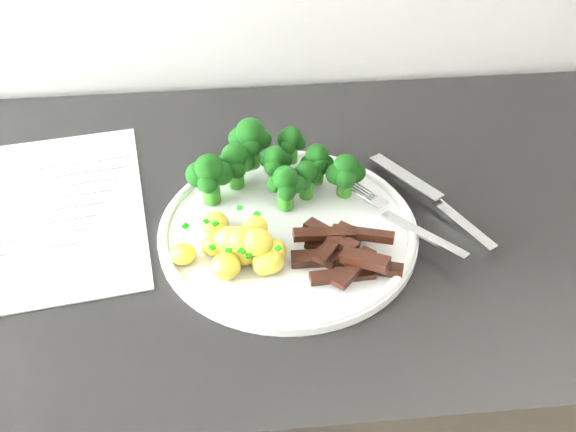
{
  "coord_description": "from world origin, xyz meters",
  "views": [
    {
      "loc": [
        0.05,
        1.05,
        1.45
      ],
      "look_at": [
        0.11,
        1.64,
        0.93
      ],
      "focal_mm": 42.67,
      "sensor_mm": 36.0,
      "label": 1
    }
  ],
  "objects_px": {
    "broccoli": "(270,163)",
    "beef_strips": "(343,252)",
    "potatoes": "(242,247)",
    "counter": "(300,418)",
    "plate": "(288,230)",
    "knife": "(446,211)",
    "recipe_paper": "(50,212)",
    "fork": "(407,223)"
  },
  "relations": [
    {
      "from": "broccoli",
      "to": "potatoes",
      "type": "height_order",
      "value": "broccoli"
    },
    {
      "from": "counter",
      "to": "beef_strips",
      "type": "distance_m",
      "value": 0.48
    },
    {
      "from": "broccoli",
      "to": "beef_strips",
      "type": "xyz_separation_m",
      "value": [
        0.07,
        -0.13,
        -0.03
      ]
    },
    {
      "from": "recipe_paper",
      "to": "beef_strips",
      "type": "xyz_separation_m",
      "value": [
        0.34,
        -0.12,
        0.02
      ]
    },
    {
      "from": "plate",
      "to": "potatoes",
      "type": "relative_size",
      "value": 2.36
    },
    {
      "from": "counter",
      "to": "recipe_paper",
      "type": "distance_m",
      "value": 0.55
    },
    {
      "from": "broccoli",
      "to": "potatoes",
      "type": "bearing_deg",
      "value": -108.46
    },
    {
      "from": "fork",
      "to": "knife",
      "type": "bearing_deg",
      "value": 27.06
    },
    {
      "from": "counter",
      "to": "potatoes",
      "type": "height_order",
      "value": "potatoes"
    },
    {
      "from": "knife",
      "to": "plate",
      "type": "bearing_deg",
      "value": -175.49
    },
    {
      "from": "recipe_paper",
      "to": "counter",
      "type": "bearing_deg",
      "value": -6.02
    },
    {
      "from": "potatoes",
      "to": "plate",
      "type": "bearing_deg",
      "value": 38.71
    },
    {
      "from": "recipe_paper",
      "to": "plate",
      "type": "bearing_deg",
      "value": -13.09
    },
    {
      "from": "potatoes",
      "to": "fork",
      "type": "height_order",
      "value": "potatoes"
    },
    {
      "from": "beef_strips",
      "to": "potatoes",
      "type": "bearing_deg",
      "value": 173.73
    },
    {
      "from": "knife",
      "to": "potatoes",
      "type": "bearing_deg",
      "value": -166.55
    },
    {
      "from": "counter",
      "to": "broccoli",
      "type": "bearing_deg",
      "value": 132.05
    },
    {
      "from": "fork",
      "to": "broccoli",
      "type": "bearing_deg",
      "value": 150.06
    },
    {
      "from": "beef_strips",
      "to": "fork",
      "type": "xyz_separation_m",
      "value": [
        0.08,
        0.04,
        -0.0
      ]
    },
    {
      "from": "beef_strips",
      "to": "broccoli",
      "type": "bearing_deg",
      "value": 118.25
    },
    {
      "from": "knife",
      "to": "fork",
      "type": "bearing_deg",
      "value": -152.94
    },
    {
      "from": "plate",
      "to": "broccoli",
      "type": "xyz_separation_m",
      "value": [
        -0.02,
        0.08,
        0.04
      ]
    },
    {
      "from": "counter",
      "to": "recipe_paper",
      "type": "xyz_separation_m",
      "value": [
        -0.31,
        0.03,
        0.45
      ]
    },
    {
      "from": "plate",
      "to": "recipe_paper",
      "type": "bearing_deg",
      "value": 166.91
    },
    {
      "from": "recipe_paper",
      "to": "broccoli",
      "type": "bearing_deg",
      "value": 1.91
    },
    {
      "from": "counter",
      "to": "knife",
      "type": "height_order",
      "value": "knife"
    },
    {
      "from": "recipe_paper",
      "to": "plate",
      "type": "distance_m",
      "value": 0.29
    },
    {
      "from": "plate",
      "to": "knife",
      "type": "xyz_separation_m",
      "value": [
        0.19,
        0.02,
        0.0
      ]
    },
    {
      "from": "counter",
      "to": "plate",
      "type": "xyz_separation_m",
      "value": [
        -0.02,
        -0.03,
        0.46
      ]
    },
    {
      "from": "broccoli",
      "to": "knife",
      "type": "relative_size",
      "value": 1.14
    },
    {
      "from": "plate",
      "to": "beef_strips",
      "type": "height_order",
      "value": "beef_strips"
    },
    {
      "from": "beef_strips",
      "to": "counter",
      "type": "bearing_deg",
      "value": 110.28
    },
    {
      "from": "beef_strips",
      "to": "recipe_paper",
      "type": "bearing_deg",
      "value": 160.24
    },
    {
      "from": "knife",
      "to": "broccoli",
      "type": "bearing_deg",
      "value": 163.85
    },
    {
      "from": "plate",
      "to": "knife",
      "type": "height_order",
      "value": "knife"
    },
    {
      "from": "broccoli",
      "to": "beef_strips",
      "type": "bearing_deg",
      "value": -61.75
    },
    {
      "from": "counter",
      "to": "knife",
      "type": "bearing_deg",
      "value": -6.27
    },
    {
      "from": "counter",
      "to": "fork",
      "type": "xyz_separation_m",
      "value": [
        0.12,
        -0.05,
        0.47
      ]
    },
    {
      "from": "plate",
      "to": "beef_strips",
      "type": "relative_size",
      "value": 2.49
    },
    {
      "from": "recipe_paper",
      "to": "broccoli",
      "type": "xyz_separation_m",
      "value": [
        0.27,
        0.01,
        0.05
      ]
    },
    {
      "from": "counter",
      "to": "recipe_paper",
      "type": "height_order",
      "value": "recipe_paper"
    },
    {
      "from": "recipe_paper",
      "to": "beef_strips",
      "type": "height_order",
      "value": "beef_strips"
    }
  ]
}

